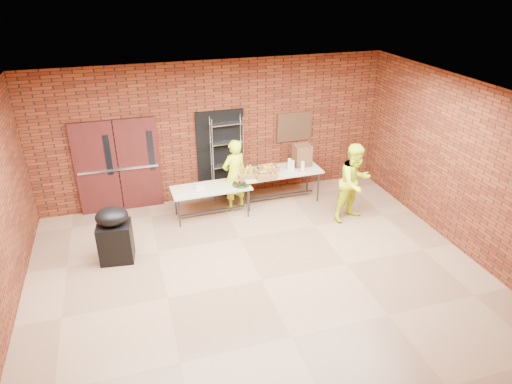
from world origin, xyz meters
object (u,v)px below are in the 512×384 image
(wire_rack, at_px, (227,158))
(table_right, at_px, (280,173))
(table_left, at_px, (211,190))
(covered_grill, at_px, (115,234))
(volunteer_woman, at_px, (234,175))
(volunteer_man, at_px, (355,183))
(coffee_dispenser, at_px, (302,155))

(wire_rack, distance_m, table_right, 1.26)
(table_left, xyz_separation_m, covered_grill, (-2.05, -1.13, -0.09))
(table_left, xyz_separation_m, table_right, (1.68, 0.26, 0.07))
(volunteer_woman, xyz_separation_m, volunteer_man, (2.32, -1.20, 0.04))
(volunteer_man, bearing_deg, volunteer_woman, 135.42)
(table_left, height_order, volunteer_woman, volunteer_woman)
(table_right, bearing_deg, volunteer_woman, -178.14)
(table_right, distance_m, covered_grill, 3.98)
(table_left, xyz_separation_m, volunteer_woman, (0.58, 0.20, 0.18))
(coffee_dispenser, distance_m, covered_grill, 4.60)
(coffee_dispenser, xyz_separation_m, volunteer_woman, (-1.68, -0.19, -0.20))
(covered_grill, distance_m, volunteer_woman, 2.96)
(covered_grill, bearing_deg, wire_rack, 43.07)
(volunteer_man, bearing_deg, table_left, 143.77)
(table_left, relative_size, volunteer_woman, 1.04)
(table_right, xyz_separation_m, coffee_dispenser, (0.59, 0.13, 0.32))
(table_right, bearing_deg, volunteer_man, -46.86)
(volunteer_woman, bearing_deg, wire_rack, -109.13)
(wire_rack, relative_size, volunteer_woman, 1.22)
(table_left, height_order, coffee_dispenser, coffee_dispenser)
(table_right, xyz_separation_m, covered_grill, (-3.73, -1.39, -0.16))
(table_left, height_order, table_right, table_right)
(wire_rack, distance_m, table_left, 1.03)
(volunteer_woman, bearing_deg, table_right, 162.62)
(wire_rack, bearing_deg, table_right, -28.21)
(table_right, bearing_deg, table_left, -172.30)
(volunteer_woman, distance_m, volunteer_man, 2.61)
(table_left, distance_m, table_right, 1.70)
(covered_grill, xyz_separation_m, volunteer_woman, (2.63, 1.33, 0.27))
(table_left, bearing_deg, volunteer_woman, 17.79)
(volunteer_man, bearing_deg, wire_rack, 125.46)
(table_right, bearing_deg, coffee_dispenser, 11.84)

